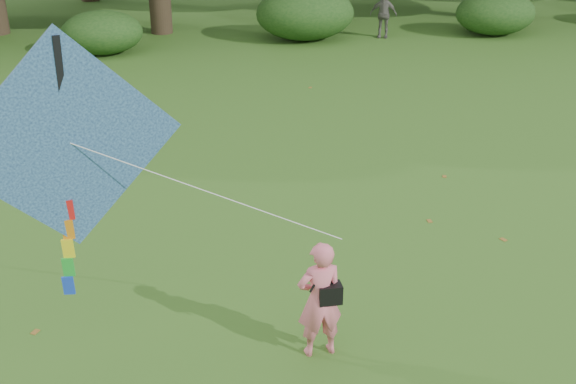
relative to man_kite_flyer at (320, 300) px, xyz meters
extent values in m
plane|color=#265114|center=(0.59, -0.19, -0.82)|extent=(100.00, 100.00, 0.00)
imported|color=#E66C7D|center=(0.00, 0.00, 0.00)|extent=(0.63, 0.44, 1.63)
imported|color=slate|center=(6.43, 17.54, 0.01)|extent=(1.05, 0.74, 1.65)
cube|color=black|center=(0.12, -0.03, 0.10)|extent=(0.30, 0.20, 0.26)
cylinder|color=black|center=(0.00, -0.04, 0.41)|extent=(0.33, 0.14, 0.47)
cube|color=#255EA3|center=(-2.87, 0.51, 2.14)|extent=(2.62, 0.80, 2.71)
cube|color=black|center=(-2.87, 0.54, 2.14)|extent=(0.17, 0.30, 2.48)
cylinder|color=white|center=(-1.31, 0.23, 1.51)|extent=(3.13, 0.58, 1.29)
cube|color=red|center=(-2.97, 0.53, 1.28)|extent=(0.14, 0.06, 0.26)
cube|color=orange|center=(-3.00, 0.53, 1.02)|extent=(0.14, 0.06, 0.26)
cube|color=yellow|center=(-3.03, 0.53, 0.76)|extent=(0.14, 0.06, 0.26)
cube|color=green|center=(-3.06, 0.53, 0.50)|extent=(0.14, 0.06, 0.26)
cube|color=blue|center=(-3.09, 0.53, 0.24)|extent=(0.14, 0.06, 0.26)
ellipsoid|color=#264919|center=(-3.41, 16.91, -0.10)|extent=(2.66, 2.09, 1.42)
ellipsoid|color=#264919|center=(3.59, 17.71, 0.12)|extent=(3.50, 2.75, 1.88)
ellipsoid|color=#264919|center=(10.59, 17.21, -0.03)|extent=(2.94, 2.31, 1.58)
cube|color=brown|center=(2.49, 11.81, -0.81)|extent=(0.13, 0.14, 0.01)
cube|color=brown|center=(3.79, 2.41, -0.81)|extent=(0.12, 0.14, 0.01)
cube|color=brown|center=(3.82, 5.14, -0.81)|extent=(0.12, 0.14, 0.01)
cube|color=brown|center=(2.80, 3.30, -0.81)|extent=(0.08, 0.12, 0.01)
cube|color=brown|center=(-3.84, 6.37, -0.81)|extent=(0.14, 0.13, 0.01)
cube|color=brown|center=(-3.71, 1.15, -0.81)|extent=(0.13, 0.14, 0.01)
camera|label=1|loc=(-1.84, -7.50, 5.07)|focal=45.00mm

